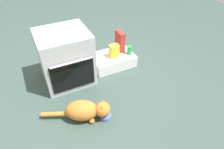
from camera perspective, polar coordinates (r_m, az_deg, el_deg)
name	(u,v)px	position (r m, az deg, el deg)	size (l,w,h in m)	color
ground	(86,94)	(2.42, -7.37, -5.58)	(8.00, 8.00, 0.00)	#384C47
oven	(66,58)	(2.48, -13.05, 4.70)	(0.59, 0.58, 0.66)	#B7BABF
pantry_cabinet	(113,60)	(2.81, 0.18, 4.17)	(0.57, 0.38, 0.16)	white
food_bowl	(106,116)	(2.14, -1.78, -11.74)	(0.12, 0.12, 0.07)	#4C7AB7
cat	(86,110)	(2.08, -7.48, -10.04)	(0.66, 0.37, 0.24)	#C6752D
soda_can	(130,50)	(2.77, 5.01, 6.88)	(0.07, 0.07, 0.12)	green
snack_bag	(114,51)	(2.69, 0.64, 6.70)	(0.12, 0.09, 0.18)	yellow
cereal_box	(120,41)	(2.82, 2.28, 9.47)	(0.07, 0.18, 0.28)	#B72D28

